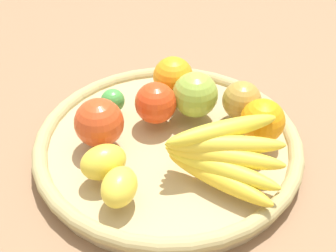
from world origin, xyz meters
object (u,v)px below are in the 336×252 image
object	(u,v)px
lemon_0	(119,187)
apple_3	(99,125)
apple_0	(242,100)
orange_0	(262,121)
apple_2	(156,103)
orange_1	(173,77)
lime_0	(113,101)
apple_1	(195,95)
lemon_1	(103,162)
banana_bunch	(223,156)

from	to	relation	value
lemon_0	apple_3	bearing A→B (deg)	-79.05
apple_0	orange_0	bearing A→B (deg)	105.36
apple_2	apple_3	world-z (taller)	apple_3
apple_3	orange_1	size ratio (longest dim) A/B	1.09
apple_2	lime_0	size ratio (longest dim) A/B	1.69
apple_0	orange_0	distance (m)	0.06
orange_0	lemon_0	bearing A→B (deg)	23.52
lime_0	orange_1	distance (m)	0.11
apple_1	orange_0	bearing A→B (deg)	139.18
lime_0	lemon_0	world-z (taller)	lemon_0
apple_3	orange_1	xyz separation A→B (m)	(-0.13, -0.12, -0.00)
apple_3	lemon_0	size ratio (longest dim) A/B	1.18
orange_1	orange_0	xyz separation A→B (m)	(-0.12, 0.14, -0.00)
orange_1	orange_0	distance (m)	0.18
lime_0	apple_3	world-z (taller)	apple_3
apple_0	lemon_1	size ratio (longest dim) A/B	0.95
lime_0	orange_0	world-z (taller)	orange_0
apple_1	apple_3	size ratio (longest dim) A/B	0.99
lime_0	lemon_1	size ratio (longest dim) A/B	0.60
lime_0	apple_3	distance (m)	0.09
orange_1	lime_0	bearing A→B (deg)	18.72
apple_1	apple_3	world-z (taller)	same
lemon_0	lemon_1	world-z (taller)	lemon_1
apple_2	orange_0	world-z (taller)	orange_0
apple_1	lime_0	world-z (taller)	apple_1
lemon_0	banana_bunch	bearing A→B (deg)	-169.85
apple_1	lemon_0	size ratio (longest dim) A/B	1.18
apple_1	banana_bunch	world-z (taller)	same
lemon_0	orange_0	bearing A→B (deg)	-156.48
lime_0	apple_2	bearing A→B (deg)	152.82
banana_bunch	lime_0	bearing A→B (deg)	-50.45
apple_1	lime_0	distance (m)	0.14
lime_0	orange_0	bearing A→B (deg)	155.08
banana_bunch	lime_0	distance (m)	0.23
orange_1	lemon_1	bearing A→B (deg)	56.18
apple_2	orange_1	world-z (taller)	orange_1
apple_3	lemon_0	bearing A→B (deg)	100.95
apple_3	lemon_0	xyz separation A→B (m)	(-0.02, 0.12, -0.01)
lemon_0	apple_2	bearing A→B (deg)	-112.19
apple_0	lime_0	distance (m)	0.21
orange_1	apple_2	bearing A→B (deg)	61.49
lime_0	orange_0	xyz separation A→B (m)	(-0.23, 0.10, 0.01)
apple_2	apple_3	bearing A→B (deg)	28.21
banana_bunch	lime_0	size ratio (longest dim) A/B	4.27
apple_2	apple_1	bearing A→B (deg)	-172.48
apple_1	apple_2	distance (m)	0.07
orange_0	apple_1	bearing A→B (deg)	-40.82
lemon_0	lemon_1	size ratio (longest dim) A/B	0.95
apple_2	lime_0	distance (m)	0.08
banana_bunch	lemon_1	xyz separation A→B (m)	(0.17, -0.02, -0.01)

